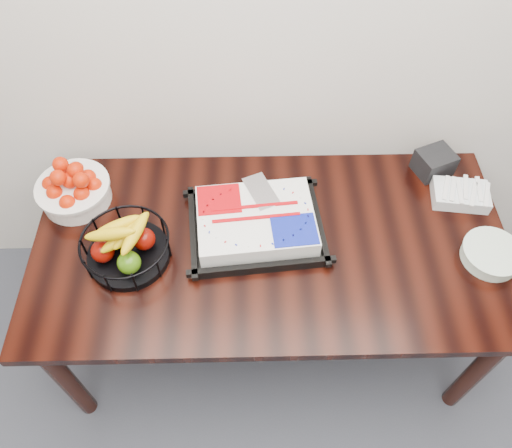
{
  "coord_description": "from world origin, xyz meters",
  "views": [
    {
      "loc": [
        -0.08,
        0.94,
        2.31
      ],
      "look_at": [
        -0.06,
        2.03,
        0.83
      ],
      "focal_mm": 35.0,
      "sensor_mm": 36.0,
      "label": 1
    }
  ],
  "objects_px": {
    "cake_tray": "(256,223)",
    "fruit_basket": "(126,246)",
    "tangerine_bowl": "(73,187)",
    "plate_stack": "(491,254)",
    "napkin_box": "(434,163)",
    "table": "(271,254)"
  },
  "relations": [
    {
      "from": "tangerine_bowl",
      "to": "napkin_box",
      "type": "distance_m",
      "value": 1.46
    },
    {
      "from": "cake_tray",
      "to": "fruit_basket",
      "type": "bearing_deg",
      "value": -166.53
    },
    {
      "from": "plate_stack",
      "to": "napkin_box",
      "type": "height_order",
      "value": "napkin_box"
    },
    {
      "from": "napkin_box",
      "to": "table",
      "type": "bearing_deg",
      "value": -152.99
    },
    {
      "from": "table",
      "to": "tangerine_bowl",
      "type": "xyz_separation_m",
      "value": [
        -0.77,
        0.22,
        0.17
      ]
    },
    {
      "from": "fruit_basket",
      "to": "tangerine_bowl",
      "type": "bearing_deg",
      "value": 131.2
    },
    {
      "from": "fruit_basket",
      "to": "napkin_box",
      "type": "height_order",
      "value": "fruit_basket"
    },
    {
      "from": "cake_tray",
      "to": "fruit_basket",
      "type": "height_order",
      "value": "fruit_basket"
    },
    {
      "from": "tangerine_bowl",
      "to": "fruit_basket",
      "type": "bearing_deg",
      "value": -48.8
    },
    {
      "from": "cake_tray",
      "to": "napkin_box",
      "type": "height_order",
      "value": "cake_tray"
    },
    {
      "from": "cake_tray",
      "to": "tangerine_bowl",
      "type": "distance_m",
      "value": 0.73
    },
    {
      "from": "table",
      "to": "fruit_basket",
      "type": "xyz_separation_m",
      "value": [
        -0.53,
        -0.05,
        0.16
      ]
    },
    {
      "from": "tangerine_bowl",
      "to": "plate_stack",
      "type": "relative_size",
      "value": 1.33
    },
    {
      "from": "table",
      "to": "napkin_box",
      "type": "relative_size",
      "value": 12.78
    },
    {
      "from": "fruit_basket",
      "to": "napkin_box",
      "type": "xyz_separation_m",
      "value": [
        1.21,
        0.4,
        -0.02
      ]
    },
    {
      "from": "plate_stack",
      "to": "table",
      "type": "bearing_deg",
      "value": 173.59
    },
    {
      "from": "table",
      "to": "napkin_box",
      "type": "bearing_deg",
      "value": 27.01
    },
    {
      "from": "table",
      "to": "tangerine_bowl",
      "type": "height_order",
      "value": "tangerine_bowl"
    },
    {
      "from": "table",
      "to": "fruit_basket",
      "type": "bearing_deg",
      "value": -174.08
    },
    {
      "from": "table",
      "to": "plate_stack",
      "type": "xyz_separation_m",
      "value": [
        0.8,
        -0.09,
        0.11
      ]
    },
    {
      "from": "cake_tray",
      "to": "fruit_basket",
      "type": "xyz_separation_m",
      "value": [
        -0.47,
        -0.11,
        0.02
      ]
    },
    {
      "from": "fruit_basket",
      "to": "napkin_box",
      "type": "relative_size",
      "value": 2.28
    }
  ]
}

